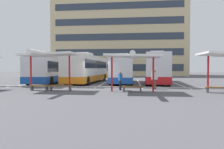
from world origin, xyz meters
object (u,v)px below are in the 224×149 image
coach_bus_1 (88,69)px  bench_3 (61,86)px  waiting_shelter_2 (132,57)px  bench_5 (218,88)px  waiting_passenger_0 (155,78)px  waiting_passenger_1 (120,79)px  coach_bus_0 (51,70)px  coach_bus_3 (156,69)px  coach_bus_2 (122,70)px  bench_2 (39,86)px  waiting_shelter_1 (48,55)px  bench_4 (132,87)px

coach_bus_1 → bench_3: coach_bus_1 is taller
waiting_shelter_2 → bench_5: (6.37, 0.19, -2.37)m
waiting_passenger_0 → bench_3: bearing=-166.9°
waiting_shelter_2 → waiting_passenger_1: size_ratio=2.95×
bench_5 → coach_bus_0: bearing=153.7°
coach_bus_3 → waiting_passenger_0: bearing=-97.7°
coach_bus_0 → bench_3: bearing=-62.2°
coach_bus_0 → coach_bus_2: 8.81m
coach_bus_0 → bench_3: size_ratio=5.73×
bench_2 → coach_bus_1: bearing=77.3°
bench_2 → waiting_shelter_2: bearing=-3.1°
coach_bus_0 → waiting_passenger_1: bearing=-37.9°
coach_bus_0 → bench_5: bearing=-26.3°
bench_2 → bench_5: same height
coach_bus_3 → coach_bus_1: bearing=179.7°
bench_2 → waiting_passenger_0: waiting_passenger_0 is taller
bench_2 → waiting_passenger_1: (6.64, 0.89, 0.58)m
bench_3 → bench_5: 12.21m
coach_bus_2 → waiting_shelter_1: bearing=-122.1°
bench_4 → waiting_passenger_0: (1.94, 2.04, 0.65)m
bench_4 → waiting_passenger_1: (-1.00, 1.09, 0.58)m
bench_3 → waiting_shelter_2: bearing=-4.4°
waiting_passenger_0 → bench_2: bearing=-169.1°
waiting_shelter_2 → bench_5: size_ratio=2.54×
coach_bus_1 → coach_bus_0: bearing=-164.5°
coach_bus_2 → waiting_shelter_2: size_ratio=2.14×
bench_4 → waiting_passenger_1: waiting_passenger_1 is taller
coach_bus_2 → waiting_passenger_0: (3.14, -6.78, -0.65)m
coach_bus_0 → coach_bus_3: (12.90, 1.18, 0.16)m
coach_bus_1 → bench_4: coach_bus_1 is taller
waiting_shelter_1 → bench_2: 2.70m
waiting_shelter_2 → bench_5: 6.80m
coach_bus_1 → waiting_passenger_0: size_ratio=7.12×
coach_bus_3 → bench_3: bearing=-134.2°
coach_bus_0 → waiting_shelter_1: 8.80m
coach_bus_0 → coach_bus_3: size_ratio=0.93×
coach_bus_3 → bench_3: coach_bus_3 is taller
bench_3 → coach_bus_0: bearing=117.8°
bench_4 → coach_bus_3: bearing=72.5°
bench_5 → coach_bus_2: bearing=130.5°
coach_bus_2 → waiting_shelter_1: 10.51m
coach_bus_3 → waiting_shelter_1: bearing=-136.2°
bench_5 → waiting_passenger_0: size_ratio=1.10×
waiting_shelter_1 → bench_5: (13.11, -0.01, -2.53)m
coach_bus_1 → bench_2: bearing=-102.7°
bench_2 → waiting_passenger_1: bearing=7.6°
coach_bus_2 → waiting_passenger_1: size_ratio=6.33×
coach_bus_1 → waiting_passenger_0: bearing=-43.9°
bench_4 → waiting_passenger_0: bearing=46.4°
waiting_shelter_2 → bench_4: size_ratio=2.88×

